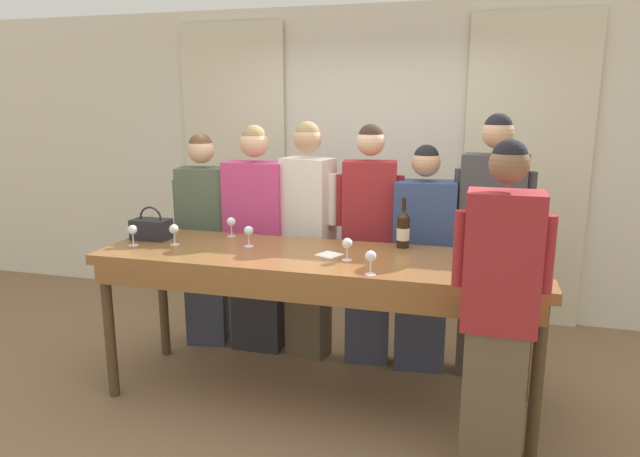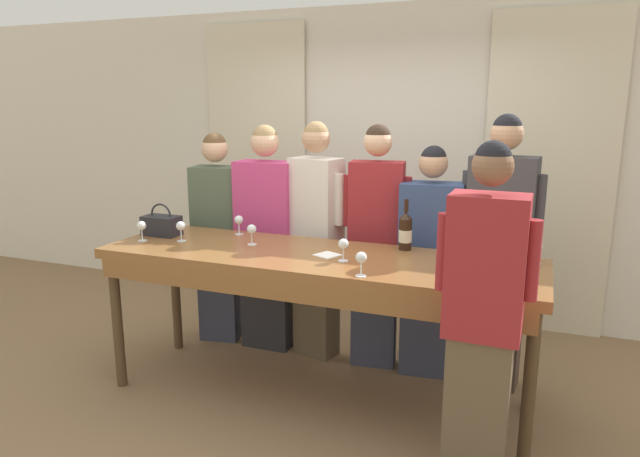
{
  "view_description": "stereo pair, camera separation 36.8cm",
  "coord_description": "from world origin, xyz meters",
  "views": [
    {
      "loc": [
        0.96,
        -3.38,
        1.96
      ],
      "look_at": [
        0.0,
        0.08,
        1.16
      ],
      "focal_mm": 32.0,
      "sensor_mm": 36.0,
      "label": 1
    },
    {
      "loc": [
        1.31,
        -3.26,
        1.96
      ],
      "look_at": [
        0.0,
        0.08,
        1.16
      ],
      "focal_mm": 32.0,
      "sensor_mm": 36.0,
      "label": 2
    }
  ],
  "objects": [
    {
      "name": "curtain_panel_right",
      "position": [
        1.36,
        1.81,
        1.34
      ],
      "size": [
        1.04,
        0.03,
        2.69
      ],
      "color": "beige",
      "rests_on": "ground_plane"
    },
    {
      "name": "wine_bottle",
      "position": [
        0.51,
        0.32,
        1.13
      ],
      "size": [
        0.09,
        0.09,
        0.34
      ],
      "color": "black",
      "rests_on": "tasting_bar"
    },
    {
      "name": "guest_navy_coat",
      "position": [
        0.61,
        0.65,
        0.85
      ],
      "size": [
        0.55,
        0.3,
        1.67
      ],
      "color": "#383D51",
      "rests_on": "ground_plane"
    },
    {
      "name": "guest_striped_shirt",
      "position": [
        0.22,
        0.65,
        0.95
      ],
      "size": [
        0.5,
        0.26,
        1.8
      ],
      "color": "#383D51",
      "rests_on": "ground_plane"
    },
    {
      "name": "wine_glass_front_mid",
      "position": [
        0.22,
        -0.09,
        1.11
      ],
      "size": [
        0.06,
        0.06,
        0.14
      ],
      "color": "white",
      "rests_on": "tasting_bar"
    },
    {
      "name": "wine_glass_center_left",
      "position": [
        1.32,
        0.28,
        1.11
      ],
      "size": [
        0.06,
        0.06,
        0.14
      ],
      "color": "white",
      "rests_on": "tasting_bar"
    },
    {
      "name": "curtain_panel_left",
      "position": [
        -1.36,
        1.81,
        1.34
      ],
      "size": [
        1.04,
        0.03,
        2.69
      ],
      "color": "beige",
      "rests_on": "ground_plane"
    },
    {
      "name": "wine_glass_back_mid",
      "position": [
        -1.0,
        -0.02,
        1.11
      ],
      "size": [
        0.06,
        0.06,
        0.14
      ],
      "color": "white",
      "rests_on": "tasting_bar"
    },
    {
      "name": "wine_glass_center_right",
      "position": [
        0.41,
        -0.34,
        1.11
      ],
      "size": [
        0.06,
        0.06,
        0.14
      ],
      "color": "white",
      "rests_on": "tasting_bar"
    },
    {
      "name": "handbag",
      "position": [
        -1.24,
        0.08,
        1.08
      ],
      "size": [
        0.26,
        0.16,
        0.23
      ],
      "color": "#232328",
      "rests_on": "tasting_bar"
    },
    {
      "name": "napkin",
      "position": [
        0.08,
        -0.0,
        1.01
      ],
      "size": [
        0.18,
        0.18,
        0.0
      ],
      "color": "white",
      "rests_on": "tasting_bar"
    },
    {
      "name": "guest_cream_sweater",
      "position": [
        -0.25,
        0.65,
        0.95
      ],
      "size": [
        0.49,
        0.31,
        1.82
      ],
      "color": "brown",
      "rests_on": "ground_plane"
    },
    {
      "name": "wine_glass_front_left",
      "position": [
        -0.49,
        0.07,
        1.11
      ],
      "size": [
        0.06,
        0.06,
        0.14
      ],
      "color": "white",
      "rests_on": "tasting_bar"
    },
    {
      "name": "ground_plane",
      "position": [
        0.0,
        0.0,
        0.0
      ],
      "size": [
        18.0,
        18.0,
        0.0
      ],
      "primitive_type": "plane",
      "color": "#846647"
    },
    {
      "name": "wine_glass_back_left",
      "position": [
        1.13,
        0.28,
        1.11
      ],
      "size": [
        0.06,
        0.06,
        0.14
      ],
      "color": "white",
      "rests_on": "tasting_bar"
    },
    {
      "name": "guest_beige_cap",
      "position": [
        1.08,
        0.65,
        0.98
      ],
      "size": [
        0.55,
        0.26,
        1.88
      ],
      "color": "#473833",
      "rests_on": "ground_plane"
    },
    {
      "name": "wine_glass_front_right",
      "position": [
        -0.72,
        0.3,
        1.11
      ],
      "size": [
        0.06,
        0.06,
        0.14
      ],
      "color": "white",
      "rests_on": "tasting_bar"
    },
    {
      "name": "wall_back",
      "position": [
        0.0,
        1.88,
        1.4
      ],
      "size": [
        12.0,
        0.06,
        2.8
      ],
      "color": "silver",
      "rests_on": "ground_plane"
    },
    {
      "name": "host_pouring",
      "position": [
        1.1,
        -0.6,
        0.93
      ],
      "size": [
        0.47,
        0.24,
        1.79
      ],
      "color": "brown",
      "rests_on": "ground_plane"
    },
    {
      "name": "tasting_bar",
      "position": [
        0.0,
        -0.02,
        0.92
      ],
      "size": [
        2.83,
        0.83,
        1.01
      ],
      "color": "brown",
      "rests_on": "ground_plane"
    },
    {
      "name": "wine_glass_center_mid",
      "position": [
        -1.26,
        -0.12,
        1.11
      ],
      "size": [
        0.06,
        0.06,
        0.14
      ],
      "color": "white",
      "rests_on": "tasting_bar"
    },
    {
      "name": "guest_olive_jacket",
      "position": [
        -1.12,
        0.65,
        0.89
      ],
      "size": [
        0.49,
        0.31,
        1.72
      ],
      "color": "#383D51",
      "rests_on": "ground_plane"
    },
    {
      "name": "guest_pink_top",
      "position": [
        -0.67,
        0.65,
        0.92
      ],
      "size": [
        0.57,
        0.24,
        1.79
      ],
      "color": "#28282D",
      "rests_on": "ground_plane"
    }
  ]
}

